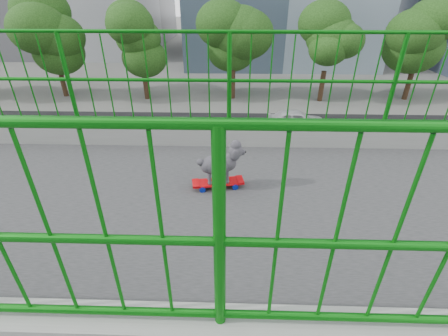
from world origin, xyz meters
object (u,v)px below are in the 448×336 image
(skateboard, at_px, (218,183))
(car_4, at_px, (296,120))
(car_0, at_px, (249,246))
(poodle, at_px, (220,163))
(car_1, at_px, (327,196))
(car_3, at_px, (404,138))

(skateboard, xyz_separation_m, car_4, (-18.48, 4.69, -6.34))
(skateboard, xyz_separation_m, car_0, (-5.68, 0.79, -6.38))
(car_0, bearing_deg, poodle, -7.68)
(poodle, relative_size, car_4, 0.12)
(poodle, height_order, car_1, poodle)
(poodle, bearing_deg, car_1, 143.17)
(car_4, bearing_deg, skateboard, 165.75)
(car_0, relative_size, car_1, 0.90)
(skateboard, bearing_deg, car_1, 143.05)
(skateboard, bearing_deg, car_4, 155.45)
(car_1, bearing_deg, skateboard, -26.65)
(car_0, distance_m, car_4, 13.38)
(car_3, bearing_deg, skateboard, 144.58)
(skateboard, distance_m, car_1, 11.78)
(car_1, relative_size, car_3, 0.80)
(skateboard, xyz_separation_m, car_1, (-8.88, 4.46, -6.33))
(car_3, height_order, car_4, car_3)
(car_4, bearing_deg, car_0, 163.05)
(skateboard, bearing_deg, car_3, 134.28)
(car_1, height_order, car_3, car_3)
(car_1, bearing_deg, poodle, -26.53)
(skateboard, relative_size, car_3, 0.10)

